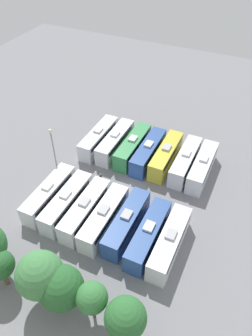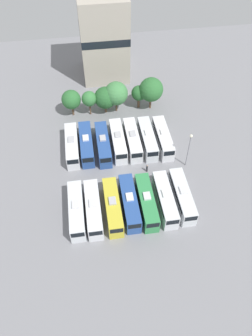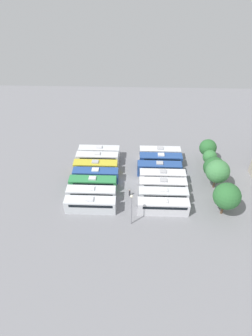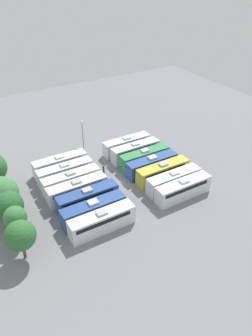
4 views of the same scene
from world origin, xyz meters
name	(u,v)px [view 2 (image 2 of 4)]	position (x,y,z in m)	size (l,w,h in m)	color
ground_plane	(123,176)	(0.00, 0.00, 0.00)	(114.31, 114.31, 0.00)	gray
bus_0	(76,210)	(-9.18, -7.75, 1.78)	(2.50, 10.64, 3.59)	silver
bus_1	(93,209)	(-6.32, -7.90, 1.78)	(2.50, 10.64, 3.59)	silver
bus_2	(113,206)	(-2.98, -7.93, 1.78)	(2.50, 10.64, 3.59)	gold
bus_3	(130,202)	(0.02, -7.55, 1.78)	(2.50, 10.64, 3.59)	#284C93
bus_4	(147,202)	(2.98, -7.82, 1.78)	(2.50, 10.64, 3.59)	#338C4C
bus_5	(165,199)	(6.29, -7.74, 1.78)	(2.50, 10.64, 3.59)	silver
bus_6	(182,196)	(9.44, -7.52, 1.78)	(2.50, 10.64, 3.59)	silver
bus_7	(72,145)	(-9.27, 8.13, 1.78)	(2.50, 10.64, 3.59)	silver
bus_8	(86,144)	(-6.37, 8.15, 1.78)	(2.50, 10.64, 3.59)	#284C93
bus_9	(103,144)	(-3.00, 7.58, 1.78)	(2.50, 10.64, 3.59)	#284C93
bus_10	(118,140)	(0.12, 8.11, 1.78)	(2.50, 10.64, 3.59)	silver
bus_11	(133,139)	(3.12, 7.97, 1.78)	(2.50, 10.64, 3.59)	white
bus_12	(148,138)	(6.24, 7.84, 1.78)	(2.50, 10.64, 3.59)	silver
bus_13	(163,138)	(9.41, 7.58, 1.78)	(2.50, 10.64, 3.59)	silver
worker_person	(147,168)	(4.73, 0.54, 0.82)	(0.36, 0.36, 1.76)	#333338
light_pole	(189,145)	(12.66, 1.04, 5.47)	(0.60, 0.60, 8.11)	gray
tree_0	(71,100)	(-8.66, 20.02, 4.22)	(4.28, 4.28, 6.37)	brown
tree_1	(89,99)	(-4.71, 19.65, 4.26)	(3.37, 3.37, 5.98)	brown
tree_2	(105,98)	(-1.15, 19.92, 3.94)	(4.94, 4.94, 6.42)	brown
tree_3	(116,93)	(1.34, 19.99, 4.79)	(5.28, 5.28, 7.44)	brown
tree_4	(139,93)	(6.63, 20.55, 3.89)	(3.45, 3.45, 5.67)	brown
tree_5	(151,90)	(9.27, 19.88, 5.05)	(5.43, 5.43, 7.78)	brown
depot_building	(104,36)	(0.54, 36.09, 10.12)	(11.32, 12.19, 20.08)	#B2A899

